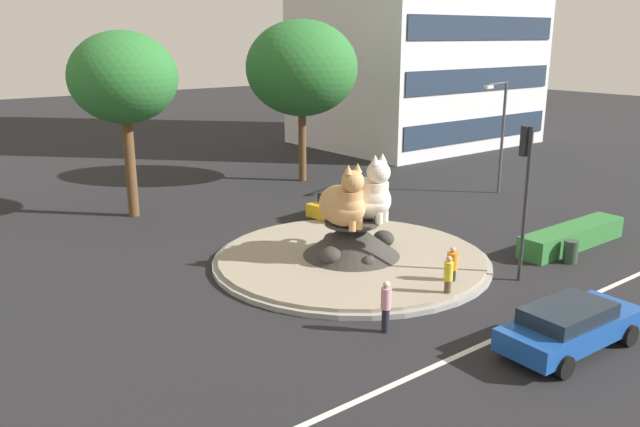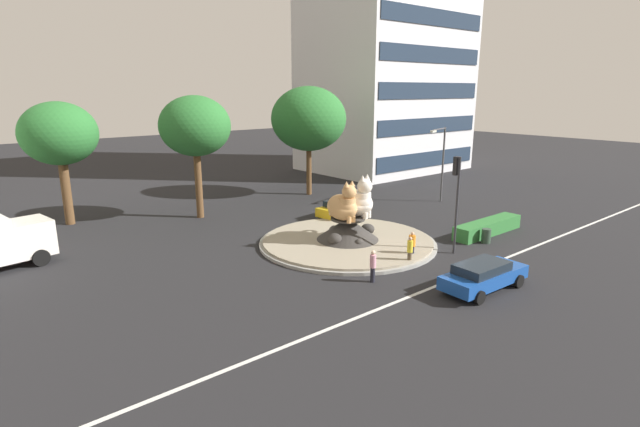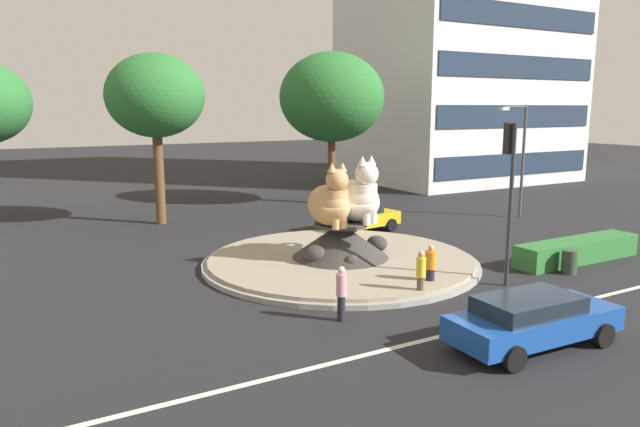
{
  "view_description": "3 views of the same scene",
  "coord_description": "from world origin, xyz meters",
  "px_view_note": "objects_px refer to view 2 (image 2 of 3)",
  "views": [
    {
      "loc": [
        -15.72,
        -18.05,
        8.66
      ],
      "look_at": [
        -1.18,
        0.49,
        2.1
      ],
      "focal_mm": 36.12,
      "sensor_mm": 36.0,
      "label": 1
    },
    {
      "loc": [
        -19.67,
        -21.08,
        9.27
      ],
      "look_at": [
        -1.32,
        1.06,
        1.95
      ],
      "focal_mm": 27.45,
      "sensor_mm": 36.0,
      "label": 2
    },
    {
      "loc": [
        -11.74,
        -19.08,
        6.13
      ],
      "look_at": [
        -0.43,
        0.88,
        1.95
      ],
      "focal_mm": 32.74,
      "sensor_mm": 36.0,
      "label": 3
    }
  ],
  "objects_px": {
    "traffic_light_mast": "(456,187)",
    "third_tree_left": "(195,127)",
    "parked_car_right": "(483,275)",
    "office_tower": "(387,41)",
    "cat_statue_white": "(358,201)",
    "pedestrian_pink_shirt": "(373,265)",
    "streetlight_arm": "(442,158)",
    "broadleaf_tree_behind_island": "(309,119)",
    "litter_bin": "(486,236)",
    "second_tree_near_tower": "(59,134)",
    "pedestrian_orange_shirt": "(412,245)",
    "sedan_on_far_lane": "(343,208)",
    "pedestrian_yellow_shirt": "(410,250)",
    "cat_statue_calico": "(343,206)"
  },
  "relations": [
    {
      "from": "cat_statue_calico",
      "to": "third_tree_left",
      "type": "distance_m",
      "value": 13.19
    },
    {
      "from": "broadleaf_tree_behind_island",
      "to": "pedestrian_orange_shirt",
      "type": "distance_m",
      "value": 19.32
    },
    {
      "from": "traffic_light_mast",
      "to": "pedestrian_yellow_shirt",
      "type": "relative_size",
      "value": 3.51
    },
    {
      "from": "office_tower",
      "to": "sedan_on_far_lane",
      "type": "distance_m",
      "value": 27.87
    },
    {
      "from": "parked_car_right",
      "to": "litter_bin",
      "type": "distance_m",
      "value": 7.77
    },
    {
      "from": "pedestrian_pink_shirt",
      "to": "sedan_on_far_lane",
      "type": "xyz_separation_m",
      "value": [
        7.22,
        10.16,
        -0.13
      ]
    },
    {
      "from": "streetlight_arm",
      "to": "parked_car_right",
      "type": "xyz_separation_m",
      "value": [
        -13.68,
        -12.85,
        -3.02
      ]
    },
    {
      "from": "pedestrian_pink_shirt",
      "to": "pedestrian_yellow_shirt",
      "type": "relative_size",
      "value": 1.02
    },
    {
      "from": "cat_statue_calico",
      "to": "cat_statue_white",
      "type": "xyz_separation_m",
      "value": [
        1.32,
        0.17,
        0.07
      ]
    },
    {
      "from": "broadleaf_tree_behind_island",
      "to": "streetlight_arm",
      "type": "relative_size",
      "value": 1.53
    },
    {
      "from": "traffic_light_mast",
      "to": "office_tower",
      "type": "xyz_separation_m",
      "value": [
        19.92,
        24.29,
        10.71
      ]
    },
    {
      "from": "office_tower",
      "to": "traffic_light_mast",
      "type": "bearing_deg",
      "value": -129.09
    },
    {
      "from": "third_tree_left",
      "to": "litter_bin",
      "type": "height_order",
      "value": "third_tree_left"
    },
    {
      "from": "sedan_on_far_lane",
      "to": "pedestrian_yellow_shirt",
      "type": "bearing_deg",
      "value": -120.23
    },
    {
      "from": "cat_statue_calico",
      "to": "traffic_light_mast",
      "type": "height_order",
      "value": "traffic_light_mast"
    },
    {
      "from": "sedan_on_far_lane",
      "to": "parked_car_right",
      "type": "xyz_separation_m",
      "value": [
        -3.89,
        -14.18,
        0.0
      ]
    },
    {
      "from": "cat_statue_white",
      "to": "pedestrian_pink_shirt",
      "type": "height_order",
      "value": "cat_statue_white"
    },
    {
      "from": "cat_statue_calico",
      "to": "office_tower",
      "type": "distance_m",
      "value": 33.24
    },
    {
      "from": "pedestrian_yellow_shirt",
      "to": "litter_bin",
      "type": "relative_size",
      "value": 1.78
    },
    {
      "from": "office_tower",
      "to": "litter_bin",
      "type": "height_order",
      "value": "office_tower"
    },
    {
      "from": "cat_statue_calico",
      "to": "third_tree_left",
      "type": "relative_size",
      "value": 0.28
    },
    {
      "from": "cat_statue_calico",
      "to": "streetlight_arm",
      "type": "bearing_deg",
      "value": 102.24
    },
    {
      "from": "traffic_light_mast",
      "to": "third_tree_left",
      "type": "height_order",
      "value": "third_tree_left"
    },
    {
      "from": "office_tower",
      "to": "sedan_on_far_lane",
      "type": "height_order",
      "value": "office_tower"
    },
    {
      "from": "third_tree_left",
      "to": "parked_car_right",
      "type": "bearing_deg",
      "value": -78.9
    },
    {
      "from": "cat_statue_calico",
      "to": "streetlight_arm",
      "type": "height_order",
      "value": "streetlight_arm"
    },
    {
      "from": "third_tree_left",
      "to": "office_tower",
      "type": "bearing_deg",
      "value": 15.01
    },
    {
      "from": "office_tower",
      "to": "second_tree_near_tower",
      "type": "relative_size",
      "value": 3.43
    },
    {
      "from": "traffic_light_mast",
      "to": "litter_bin",
      "type": "xyz_separation_m",
      "value": [
        3.2,
        -0.2,
        -3.44
      ]
    },
    {
      "from": "third_tree_left",
      "to": "litter_bin",
      "type": "relative_size",
      "value": 9.87
    },
    {
      "from": "traffic_light_mast",
      "to": "pedestrian_pink_shirt",
      "type": "xyz_separation_m",
      "value": [
        -6.79,
        -0.18,
        -3.02
      ]
    },
    {
      "from": "traffic_light_mast",
      "to": "parked_car_right",
      "type": "distance_m",
      "value": 6.28
    },
    {
      "from": "office_tower",
      "to": "third_tree_left",
      "type": "distance_m",
      "value": 29.57
    },
    {
      "from": "cat_statue_white",
      "to": "office_tower",
      "type": "xyz_separation_m",
      "value": [
        22.8,
        19.27,
        11.95
      ]
    },
    {
      "from": "second_tree_near_tower",
      "to": "pedestrian_orange_shirt",
      "type": "height_order",
      "value": "second_tree_near_tower"
    },
    {
      "from": "cat_statue_calico",
      "to": "pedestrian_pink_shirt",
      "type": "distance_m",
      "value": 5.9
    },
    {
      "from": "third_tree_left",
      "to": "second_tree_near_tower",
      "type": "bearing_deg",
      "value": 152.28
    },
    {
      "from": "broadleaf_tree_behind_island",
      "to": "sedan_on_far_lane",
      "type": "relative_size",
      "value": 2.23
    },
    {
      "from": "third_tree_left",
      "to": "streetlight_arm",
      "type": "relative_size",
      "value": 1.42
    },
    {
      "from": "second_tree_near_tower",
      "to": "litter_bin",
      "type": "distance_m",
      "value": 28.98
    },
    {
      "from": "sedan_on_far_lane",
      "to": "litter_bin",
      "type": "height_order",
      "value": "sedan_on_far_lane"
    },
    {
      "from": "office_tower",
      "to": "streetlight_arm",
      "type": "xyz_separation_m",
      "value": [
        -9.7,
        -15.64,
        -10.83
      ]
    },
    {
      "from": "traffic_light_mast",
      "to": "third_tree_left",
      "type": "relative_size",
      "value": 0.63
    },
    {
      "from": "second_tree_near_tower",
      "to": "third_tree_left",
      "type": "bearing_deg",
      "value": -27.72
    },
    {
      "from": "cat_statue_calico",
      "to": "traffic_light_mast",
      "type": "distance_m",
      "value": 6.55
    },
    {
      "from": "pedestrian_orange_shirt",
      "to": "parked_car_right",
      "type": "distance_m",
      "value": 5.18
    },
    {
      "from": "litter_bin",
      "to": "broadleaf_tree_behind_island",
      "type": "bearing_deg",
      "value": 88.31
    },
    {
      "from": "litter_bin",
      "to": "streetlight_arm",
      "type": "bearing_deg",
      "value": 51.58
    },
    {
      "from": "cat_statue_calico",
      "to": "second_tree_near_tower",
      "type": "height_order",
      "value": "second_tree_near_tower"
    },
    {
      "from": "second_tree_near_tower",
      "to": "streetlight_arm",
      "type": "height_order",
      "value": "second_tree_near_tower"
    }
  ]
}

